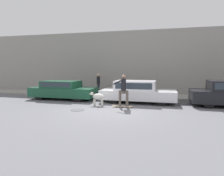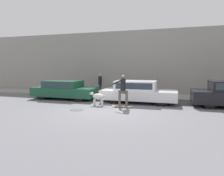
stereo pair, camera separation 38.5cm
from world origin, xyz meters
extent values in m
plane|color=slate|center=(0.00, 0.00, 0.00)|extent=(36.00, 36.00, 0.00)
cube|color=gray|center=(0.00, 6.27, 2.42)|extent=(32.00, 0.30, 4.84)
cube|color=gray|center=(0.00, 4.92, 0.07)|extent=(30.00, 2.36, 0.13)
cylinder|color=black|center=(-2.52, 3.42, 0.31)|extent=(0.62, 0.20, 0.62)
cylinder|color=black|center=(-2.53, 1.92, 0.31)|extent=(0.62, 0.20, 0.62)
cylinder|color=black|center=(-5.16, 3.43, 0.31)|extent=(0.62, 0.20, 0.62)
cylinder|color=black|center=(-5.17, 1.93, 0.31)|extent=(0.62, 0.20, 0.62)
cube|color=#194C33|center=(-3.84, 2.67, 0.48)|extent=(4.27, 1.77, 0.58)
cube|color=#194C33|center=(-4.01, 2.68, 0.99)|extent=(2.30, 1.58, 0.43)
cube|color=#28333D|center=(-4.02, 1.89, 1.01)|extent=(2.02, 0.02, 0.28)
cylinder|color=black|center=(2.37, 3.45, 0.34)|extent=(0.67, 0.20, 0.67)
cylinder|color=black|center=(2.37, 1.91, 0.34)|extent=(0.67, 0.20, 0.67)
cylinder|color=black|center=(-0.34, 3.44, 0.34)|extent=(0.67, 0.20, 0.67)
cylinder|color=black|center=(-0.34, 1.90, 0.34)|extent=(0.67, 0.20, 0.67)
cube|color=silver|center=(1.02, 2.67, 0.47)|extent=(4.37, 1.79, 0.54)
cube|color=silver|center=(0.84, 2.67, 1.02)|extent=(2.34, 1.61, 0.55)
cube|color=#28333D|center=(0.84, 1.87, 1.04)|extent=(2.05, 0.02, 0.35)
cylinder|color=black|center=(4.70, 3.42, 0.32)|extent=(0.64, 0.21, 0.63)
cylinder|color=black|center=(4.72, 1.90, 0.32)|extent=(0.64, 0.21, 0.63)
cylinder|color=beige|center=(-1.17, 1.05, 0.17)|extent=(0.07, 0.07, 0.35)
cylinder|color=beige|center=(-1.17, 1.23, 0.17)|extent=(0.07, 0.07, 0.35)
cylinder|color=beige|center=(-0.74, 1.05, 0.17)|extent=(0.07, 0.07, 0.35)
cylinder|color=beige|center=(-0.74, 1.23, 0.17)|extent=(0.07, 0.07, 0.35)
ellipsoid|color=beige|center=(-0.95, 1.14, 0.49)|extent=(0.62, 0.34, 0.34)
sphere|color=beige|center=(-1.32, 1.14, 0.64)|extent=(0.18, 0.18, 0.18)
cylinder|color=beige|center=(-1.40, 1.14, 0.63)|extent=(0.10, 0.08, 0.08)
cylinder|color=beige|center=(-0.55, 1.14, 0.59)|extent=(0.25, 0.04, 0.19)
cylinder|color=beige|center=(0.06, 0.83, 0.04)|extent=(0.07, 0.03, 0.07)
cylinder|color=beige|center=(0.06, 0.98, 0.04)|extent=(0.07, 0.03, 0.07)
cylinder|color=beige|center=(0.82, 0.85, 0.04)|extent=(0.07, 0.03, 0.07)
cylinder|color=beige|center=(0.82, 1.00, 0.04)|extent=(0.07, 0.03, 0.07)
cube|color=#A88456|center=(0.44, 0.92, 0.08)|extent=(1.07, 0.14, 0.02)
cylinder|color=brown|center=(0.31, 0.91, 0.49)|extent=(0.13, 0.13, 0.82)
cylinder|color=brown|center=(0.68, 0.92, 0.49)|extent=(0.13, 0.13, 0.82)
cube|color=brown|center=(0.49, 0.92, 0.82)|extent=(0.16, 0.29, 0.16)
cube|color=black|center=(0.49, 0.92, 1.20)|extent=(0.19, 0.37, 0.60)
sphere|color=brown|center=(0.49, 0.92, 1.60)|extent=(0.19, 0.19, 0.19)
cylinder|color=black|center=(0.49, 1.14, 1.17)|extent=(0.08, 0.08, 0.57)
cylinder|color=black|center=(0.25, 0.75, 1.34)|extent=(0.55, 0.21, 0.31)
cylinder|color=black|center=(-0.66, 0.98, 0.92)|extent=(1.32, 0.34, 0.62)
cylinder|color=#28282D|center=(-2.08, 4.56, 0.51)|extent=(0.15, 0.15, 0.75)
cylinder|color=#28282D|center=(-2.05, 4.40, 0.51)|extent=(0.15, 0.15, 0.75)
cube|color=black|center=(-2.07, 4.48, 1.15)|extent=(0.28, 0.44, 0.55)
cylinder|color=black|center=(-2.12, 4.73, 1.17)|extent=(0.09, 0.09, 0.52)
cylinder|color=black|center=(-2.02, 4.24, 1.17)|extent=(0.09, 0.09, 0.52)
sphere|color=tan|center=(-2.07, 4.48, 1.53)|extent=(0.21, 0.21, 0.21)
cube|color=#1E569E|center=(-2.12, 4.73, 0.75)|extent=(0.16, 0.31, 0.32)
cylinder|color=#38383D|center=(-1.57, -0.22, 0.01)|extent=(0.67, 0.67, 0.01)
camera|label=1|loc=(2.51, -9.04, 2.08)|focal=32.00mm
camera|label=2|loc=(2.88, -8.93, 2.08)|focal=32.00mm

